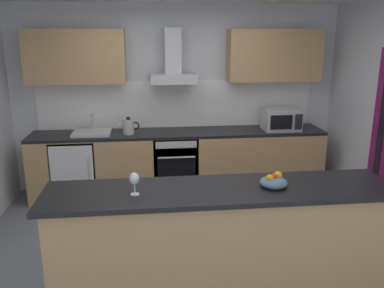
# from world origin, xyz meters

# --- Properties ---
(ground) EXTENTS (5.57, 4.85, 0.02)m
(ground) POSITION_xyz_m (0.00, 0.00, -0.01)
(ground) COLOR slate
(wall_back) EXTENTS (5.57, 0.12, 2.60)m
(wall_back) POSITION_xyz_m (0.00, 1.98, 1.30)
(wall_back) COLOR silver
(wall_back) RESTS_ON ground
(backsplash_tile) EXTENTS (3.88, 0.02, 0.66)m
(backsplash_tile) POSITION_xyz_m (0.00, 1.91, 1.23)
(backsplash_tile) COLOR white
(counter_back) EXTENTS (4.02, 0.60, 0.90)m
(counter_back) POSITION_xyz_m (0.00, 1.60, 0.45)
(counter_back) COLOR tan
(counter_back) RESTS_ON ground
(counter_island) EXTENTS (2.81, 0.64, 1.01)m
(counter_island) POSITION_xyz_m (0.14, -0.79, 0.51)
(counter_island) COLOR tan
(counter_island) RESTS_ON ground
(upper_cabinets) EXTENTS (3.97, 0.32, 0.70)m
(upper_cabinets) POSITION_xyz_m (0.00, 1.75, 1.91)
(upper_cabinets) COLOR tan
(oven) EXTENTS (0.60, 0.62, 0.80)m
(oven) POSITION_xyz_m (-0.06, 1.58, 0.46)
(oven) COLOR slate
(oven) RESTS_ON ground
(refrigerator) EXTENTS (0.58, 0.60, 0.85)m
(refrigerator) POSITION_xyz_m (-1.42, 1.58, 0.43)
(refrigerator) COLOR white
(refrigerator) RESTS_ON ground
(microwave) EXTENTS (0.50, 0.38, 0.30)m
(microwave) POSITION_xyz_m (1.43, 1.55, 1.05)
(microwave) COLOR #B7BABC
(microwave) RESTS_ON counter_back
(sink) EXTENTS (0.50, 0.40, 0.26)m
(sink) POSITION_xyz_m (-1.17, 1.59, 0.93)
(sink) COLOR silver
(sink) RESTS_ON counter_back
(kettle) EXTENTS (0.29, 0.15, 0.24)m
(kettle) POSITION_xyz_m (-0.68, 1.54, 1.01)
(kettle) COLOR #B7BABC
(kettle) RESTS_ON counter_back
(range_hood) EXTENTS (0.62, 0.45, 0.72)m
(range_hood) POSITION_xyz_m (-0.06, 1.71, 1.79)
(range_hood) COLOR #B7BABC
(wine_glass) EXTENTS (0.08, 0.08, 0.18)m
(wine_glass) POSITION_xyz_m (-0.54, -0.85, 1.13)
(wine_glass) COLOR silver
(wine_glass) RESTS_ON counter_island
(fruit_bowl) EXTENTS (0.22, 0.22, 0.13)m
(fruit_bowl) POSITION_xyz_m (0.56, -0.81, 1.05)
(fruit_bowl) COLOR slate
(fruit_bowl) RESTS_ON counter_island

